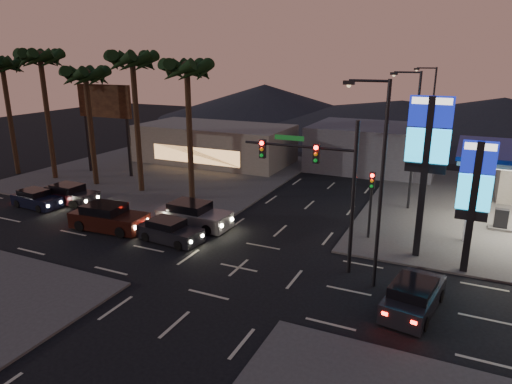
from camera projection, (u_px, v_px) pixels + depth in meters
The scene contains 27 objects.
ground at pixel (239, 268), 24.58m from camera, with size 140.00×140.00×0.00m, color black.
corner_lot_nw at pixel (168, 172), 44.93m from camera, with size 24.00×24.00×0.12m, color #47443F.
pylon_sign_tall at pixel (427, 146), 24.12m from camera, with size 2.20×0.35×9.00m.
pylon_sign_short at pixel (475, 188), 22.74m from camera, with size 1.60×0.35×7.00m.
traffic_signal_mast at pixel (321, 173), 23.31m from camera, with size 6.10×0.39×8.00m.
pedestal_signal at pixel (371, 194), 27.61m from camera, with size 0.32×0.39×4.30m.
streetlight_near at pixel (378, 174), 21.09m from camera, with size 2.14×0.25×10.00m.
streetlight_mid at pixel (412, 133), 32.40m from camera, with size 2.14×0.25×10.00m.
streetlight_far at pixel (430, 112), 44.57m from camera, with size 2.14×0.25×10.00m.
palm_a at pixel (187, 78), 33.79m from camera, with size 4.41×4.41×10.86m.
palm_b at pixel (133, 70), 35.65m from camera, with size 4.41×4.41×11.46m.
palm_c at pixel (86, 82), 37.98m from camera, with size 4.41×4.41×10.26m.
palm_d at pixel (41, 66), 39.63m from camera, with size 4.41×4.41×11.66m.
palm_e at pixel (3, 72), 41.80m from camera, with size 4.41×4.41×11.06m.
billboard at pixel (105, 108), 42.35m from camera, with size 6.00×0.30×8.50m.
building_far_west at pixel (215, 144), 48.79m from camera, with size 16.00×8.00×4.00m, color #726B5B.
building_far_mid at pixel (373, 147), 45.77m from camera, with size 12.00×9.00×4.40m, color #4C4C51.
hill_left at pixel (265, 101), 86.00m from camera, with size 40.00×40.00×6.00m, color black.
hill_right at pixel (502, 114), 70.02m from camera, with size 50.00×50.00×5.00m, color black.
hill_center at pixel (401, 113), 76.20m from camera, with size 60.00×60.00×4.00m, color black.
car_lane_a_front at pixel (169, 231), 28.01m from camera, with size 4.29×2.09×1.36m.
car_lane_a_mid at pixel (108, 218), 29.90m from camera, with size 5.28×2.46×1.68m.
car_lane_a_rear at pixel (36, 199), 34.38m from camera, with size 4.19×2.00×1.33m.
car_lane_b_front at pixel (193, 216), 30.37m from camera, with size 5.15×2.26×1.66m.
car_lane_b_mid at pixel (70, 194), 35.33m from camera, with size 4.56×2.04×1.46m.
car_lane_b_rear at pixel (65, 195), 35.30m from camera, with size 4.33×2.04×1.38m.
suv_station at pixel (413, 297), 20.27m from camera, with size 2.49×4.59×1.46m.
Camera 1 is at (10.27, -19.93, 10.91)m, focal length 32.00 mm.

